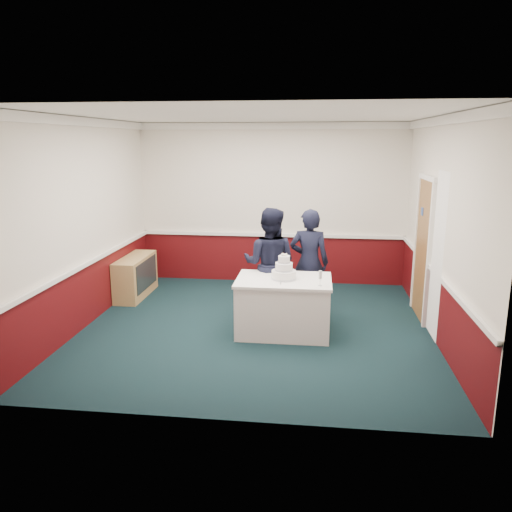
# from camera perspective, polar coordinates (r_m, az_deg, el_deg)

# --- Properties ---
(ground) EXTENTS (5.00, 5.00, 0.00)m
(ground) POSITION_cam_1_polar(r_m,az_deg,el_deg) (7.38, -0.01, -8.17)
(ground) COLOR black
(ground) RESTS_ON ground
(room_shell) EXTENTS (5.00, 5.00, 3.00)m
(room_shell) POSITION_cam_1_polar(r_m,az_deg,el_deg) (7.51, 1.15, 7.66)
(room_shell) COLOR silver
(room_shell) RESTS_ON ground
(sideboard) EXTENTS (0.41, 1.20, 0.70)m
(sideboard) POSITION_cam_1_polar(r_m,az_deg,el_deg) (8.99, -13.59, -2.28)
(sideboard) COLOR tan
(sideboard) RESTS_ON ground
(cake_table) EXTENTS (1.32, 0.92, 0.79)m
(cake_table) POSITION_cam_1_polar(r_m,az_deg,el_deg) (7.08, 3.15, -5.66)
(cake_table) COLOR white
(cake_table) RESTS_ON ground
(wedding_cake) EXTENTS (0.35, 0.35, 0.36)m
(wedding_cake) POSITION_cam_1_polar(r_m,az_deg,el_deg) (6.94, 3.21, -1.75)
(wedding_cake) COLOR white
(wedding_cake) RESTS_ON cake_table
(cake_knife) EXTENTS (0.03, 0.22, 0.00)m
(cake_knife) POSITION_cam_1_polar(r_m,az_deg,el_deg) (6.78, 2.83, -3.06)
(cake_knife) COLOR silver
(cake_knife) RESTS_ON cake_table
(champagne_flute) EXTENTS (0.05, 0.05, 0.21)m
(champagne_flute) POSITION_cam_1_polar(r_m,az_deg,el_deg) (6.65, 7.36, -2.25)
(champagne_flute) COLOR silver
(champagne_flute) RESTS_ON cake_table
(person_man) EXTENTS (0.93, 0.78, 1.71)m
(person_man) POSITION_cam_1_polar(r_m,az_deg,el_deg) (7.54, 1.55, -0.90)
(person_man) COLOR black
(person_man) RESTS_ON ground
(person_woman) EXTENTS (0.64, 0.45, 1.67)m
(person_woman) POSITION_cam_1_polar(r_m,az_deg,el_deg) (7.75, 6.08, -0.73)
(person_woman) COLOR black
(person_woman) RESTS_ON ground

